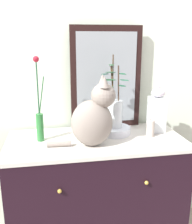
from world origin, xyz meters
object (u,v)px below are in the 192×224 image
object	(u,v)px
sideboard	(96,196)
cat_sitting	(94,118)
vase_slim_green	(40,118)
jar_lidded_porcelain	(157,111)
vase_glass_clear	(115,110)
mirror_leaning	(106,78)
bowl_porcelain	(115,130)
candle_pillar	(150,128)

from	to	relation	value
sideboard	cat_sitting	world-z (taller)	cat_sitting
vase_slim_green	jar_lidded_porcelain	world-z (taller)	vase_slim_green
cat_sitting	vase_glass_clear	xyz separation A→B (m)	(0.17, 0.17, -0.01)
mirror_leaning	vase_slim_green	bearing A→B (deg)	-156.13
sideboard	cat_sitting	distance (m)	0.60
bowl_porcelain	vase_glass_clear	world-z (taller)	vase_glass_clear
sideboard	candle_pillar	bearing A→B (deg)	-2.61
vase_glass_clear	cat_sitting	bearing A→B (deg)	-135.01
vase_slim_green	jar_lidded_porcelain	xyz separation A→B (m)	(0.78, 0.04, -0.00)
cat_sitting	vase_glass_clear	bearing A→B (deg)	44.99
sideboard	jar_lidded_porcelain	distance (m)	0.72
vase_slim_green	vase_glass_clear	bearing A→B (deg)	4.74
sideboard	bowl_porcelain	world-z (taller)	bowl_porcelain
mirror_leaning	vase_slim_green	xyz separation A→B (m)	(-0.46, -0.20, -0.21)
mirror_leaning	bowl_porcelain	distance (m)	0.37
sideboard	candle_pillar	size ratio (longest dim) A/B	9.14
cat_sitting	candle_pillar	bearing A→B (deg)	11.42
mirror_leaning	cat_sitting	world-z (taller)	mirror_leaning
sideboard	vase_glass_clear	world-z (taller)	vase_glass_clear
mirror_leaning	candle_pillar	world-z (taller)	mirror_leaning
bowl_porcelain	candle_pillar	size ratio (longest dim) A/B	1.71
mirror_leaning	vase_slim_green	distance (m)	0.55
sideboard	mirror_leaning	world-z (taller)	mirror_leaning
bowl_porcelain	jar_lidded_porcelain	xyz separation A→B (m)	(0.29, -0.00, 0.12)
candle_pillar	cat_sitting	bearing A→B (deg)	-168.58
mirror_leaning	candle_pillar	size ratio (longest dim) A/B	5.74
sideboard	mirror_leaning	xyz separation A→B (m)	(0.11, 0.24, 0.78)
mirror_leaning	vase_glass_clear	distance (m)	0.25
vase_slim_green	jar_lidded_porcelain	size ratio (longest dim) A/B	1.62
vase_glass_clear	vase_slim_green	bearing A→B (deg)	-175.26
mirror_leaning	jar_lidded_porcelain	xyz separation A→B (m)	(0.32, -0.17, -0.21)
cat_sitting	vase_slim_green	distance (m)	0.35
sideboard	mirror_leaning	size ratio (longest dim) A/B	1.59
sideboard	vase_glass_clear	bearing A→B (deg)	28.18
sideboard	bowl_porcelain	size ratio (longest dim) A/B	5.34
cat_sitting	vase_glass_clear	size ratio (longest dim) A/B	0.88
mirror_leaning	bowl_porcelain	xyz separation A→B (m)	(0.03, -0.16, -0.33)
sideboard	vase_slim_green	world-z (taller)	vase_slim_green
mirror_leaning	cat_sitting	size ratio (longest dim) A/B	1.69
sideboard	cat_sitting	xyz separation A→B (m)	(-0.03, -0.09, 0.59)
vase_slim_green	vase_glass_clear	world-z (taller)	vase_glass_clear
cat_sitting	vase_slim_green	world-z (taller)	vase_slim_green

